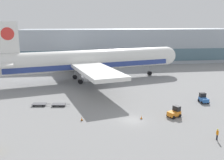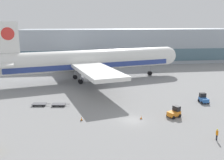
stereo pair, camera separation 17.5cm
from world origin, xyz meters
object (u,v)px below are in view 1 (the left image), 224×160
at_px(baggage_tug_far, 203,99).
at_px(baggage_dolly_second, 59,104).
at_px(baggage_dolly_lead, 39,104).
at_px(baggage_tug_mid, 175,112).
at_px(airplane_main, 88,61).
at_px(ground_crew_far, 217,134).
at_px(traffic_cone_far, 141,117).
at_px(traffic_cone_near, 82,119).

xyz_separation_m(baggage_tug_far, baggage_dolly_second, (-30.47, 2.15, -0.49)).
relative_size(baggage_dolly_lead, baggage_dolly_second, 1.00).
height_order(baggage_tug_far, baggage_dolly_lead, baggage_tug_far).
bearing_deg(baggage_dolly_second, baggage_tug_mid, -15.63).
xyz_separation_m(baggage_tug_far, baggage_dolly_lead, (-34.48, 2.93, -0.49)).
distance_m(airplane_main, baggage_tug_far, 33.98).
distance_m(baggage_dolly_lead, ground_crew_far, 33.96).
xyz_separation_m(baggage_tug_mid, traffic_cone_far, (-6.22, -0.06, -0.56)).
distance_m(baggage_tug_mid, baggage_dolly_second, 23.07).
bearing_deg(baggage_tug_mid, traffic_cone_far, 154.85).
bearing_deg(baggage_tug_far, baggage_dolly_lead, 87.87).
xyz_separation_m(airplane_main, baggage_tug_mid, (13.79, -31.46, -4.96)).
relative_size(airplane_main, baggage_dolly_second, 15.16).
xyz_separation_m(baggage_tug_mid, baggage_tug_far, (9.32, 7.04, 0.00)).
relative_size(baggage_dolly_lead, traffic_cone_near, 5.18).
bearing_deg(baggage_tug_far, traffic_cone_near, 106.36).
xyz_separation_m(airplane_main, baggage_dolly_second, (-7.37, -22.27, -5.45)).
distance_m(baggage_tug_mid, ground_crew_far, 9.99).
relative_size(baggage_tug_mid, ground_crew_far, 1.60).
distance_m(baggage_tug_mid, baggage_dolly_lead, 27.07).
distance_m(baggage_dolly_second, ground_crew_far, 30.29).
xyz_separation_m(airplane_main, ground_crew_far, (16.33, -41.13, -4.81)).
bearing_deg(baggage_dolly_lead, traffic_cone_far, -20.07).
height_order(baggage_dolly_lead, traffic_cone_far, traffic_cone_far).
xyz_separation_m(baggage_dolly_second, ground_crew_far, (23.70, -18.86, 0.64)).
height_order(airplane_main, baggage_tug_mid, airplane_main).
relative_size(airplane_main, traffic_cone_far, 87.96).
height_order(baggage_tug_far, baggage_dolly_second, baggage_tug_far).
distance_m(baggage_tug_far, traffic_cone_near, 26.83).
height_order(baggage_tug_mid, traffic_cone_near, baggage_tug_mid).
bearing_deg(airplane_main, traffic_cone_near, -108.70).
height_order(baggage_tug_mid, baggage_dolly_second, baggage_tug_mid).
distance_m(baggage_dolly_lead, baggage_dolly_second, 4.08).
distance_m(traffic_cone_near, traffic_cone_far, 10.56).
relative_size(baggage_tug_mid, traffic_cone_near, 3.85).
xyz_separation_m(airplane_main, baggage_tug_far, (23.11, -24.42, -4.96)).
bearing_deg(baggage_tug_far, traffic_cone_far, 117.31).
xyz_separation_m(baggage_dolly_second, traffic_cone_near, (4.41, -8.47, -0.03)).
bearing_deg(airplane_main, traffic_cone_far, -89.70).
bearing_deg(baggage_dolly_lead, baggage_tug_far, 3.00).
bearing_deg(airplane_main, baggage_dolly_second, -121.51).
distance_m(baggage_dolly_second, traffic_cone_near, 9.55).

